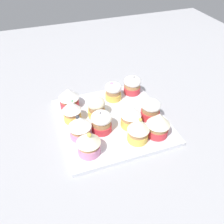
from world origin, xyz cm
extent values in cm
cube|color=#9E9EA3|center=(0.00, 0.00, -1.50)|extent=(180.00, 180.00, 3.00)
cube|color=silver|center=(0.00, 0.00, 0.60)|extent=(31.87, 31.87, 1.20)
cylinder|color=#D1333D|center=(-10.24, -9.91, 2.38)|extent=(6.05, 6.05, 2.35)
cylinder|color=#AD7F51|center=(-10.24, -9.91, 4.32)|extent=(5.65, 5.65, 1.54)
cone|color=#F4EDC6|center=(-10.24, -9.91, 6.92)|extent=(6.60, 6.60, 3.65)
cylinder|color=#D1333D|center=(-2.93, -11.27, 2.49)|extent=(5.81, 5.81, 2.58)
cylinder|color=#AD7F51|center=(-2.93, -11.27, 4.37)|extent=(5.28, 5.28, 1.20)
ellipsoid|color=white|center=(-2.93, -11.27, 5.97)|extent=(5.87, 5.87, 3.33)
cylinder|color=#D1333D|center=(11.40, -11.49, 2.34)|extent=(5.69, 5.69, 2.28)
cylinder|color=#AD7F51|center=(11.40, -11.49, 4.03)|extent=(5.37, 5.37, 1.10)
ellipsoid|color=white|center=(11.40, -11.49, 5.64)|extent=(5.93, 5.93, 3.52)
sphere|color=#333338|center=(11.17, -11.85, 7.30)|extent=(0.62, 0.62, 0.62)
cylinder|color=#EFC651|center=(-10.38, -3.79, 2.37)|extent=(5.66, 5.66, 2.33)
cylinder|color=#AD7F51|center=(-10.38, -3.79, 4.33)|extent=(5.18, 5.18, 1.59)
cone|color=#F4EDC6|center=(-10.38, -3.79, 7.12)|extent=(6.10, 6.10, 3.98)
sphere|color=#EAD64C|center=(-10.81, -3.89, 8.97)|extent=(0.90, 0.90, 0.90)
cylinder|color=#EFC651|center=(-4.24, -4.27, 2.56)|extent=(5.81, 5.81, 2.72)
cylinder|color=#AD7F51|center=(-4.24, -4.27, 4.57)|extent=(5.52, 5.52, 1.31)
cone|color=white|center=(-4.24, -4.27, 7.04)|extent=(5.96, 5.96, 3.63)
cylinder|color=#EFC651|center=(10.02, -4.03, 2.32)|extent=(5.30, 5.30, 2.24)
cylinder|color=#AD7F51|center=(10.02, -4.03, 4.08)|extent=(4.82, 4.82, 1.29)
ellipsoid|color=white|center=(10.02, -4.03, 5.73)|extent=(5.56, 5.56, 3.35)
sphere|color=pink|center=(10.13, -3.49, 7.23)|extent=(1.16, 1.16, 1.16)
cylinder|color=#D1333D|center=(-3.36, 4.38, 2.33)|extent=(5.76, 5.76, 2.26)
cylinder|color=#AD7F51|center=(-3.36, 4.38, 4.20)|extent=(5.31, 5.31, 1.47)
ellipsoid|color=white|center=(-3.36, 4.38, 5.98)|extent=(5.91, 5.91, 3.49)
sphere|color=#333338|center=(-3.39, 4.58, 7.64)|extent=(0.61, 0.61, 0.61)
cylinder|color=#EFC651|center=(3.29, 3.87, 2.38)|extent=(5.26, 5.26, 2.37)
cylinder|color=#AD7F51|center=(3.29, 3.87, 4.27)|extent=(4.78, 4.78, 1.40)
ellipsoid|color=#F4EDC6|center=(3.29, 3.87, 6.08)|extent=(5.38, 5.38, 3.68)
cylinder|color=pink|center=(-10.29, 10.05, 2.50)|extent=(5.96, 5.96, 2.61)
cylinder|color=#AD7F51|center=(-10.29, 10.05, 4.40)|extent=(5.50, 5.50, 1.19)
cone|color=#F4EDC6|center=(-10.29, 10.05, 6.63)|extent=(6.38, 6.38, 3.26)
sphere|color=#EAD64C|center=(-10.86, 9.86, 8.08)|extent=(1.16, 1.16, 1.16)
cylinder|color=pink|center=(-3.66, 10.67, 2.35)|extent=(6.02, 6.02, 2.29)
cylinder|color=#AD7F51|center=(-3.66, 10.67, 4.22)|extent=(5.47, 5.47, 1.45)
cone|color=white|center=(-3.66, 10.67, 6.60)|extent=(6.51, 6.51, 3.32)
sphere|color=#333338|center=(-3.32, 10.96, 8.09)|extent=(1.15, 1.15, 1.15)
cylinder|color=#EFC651|center=(3.79, 11.29, 2.45)|extent=(5.20, 5.20, 2.50)
cylinder|color=#AD7F51|center=(3.79, 11.29, 4.39)|extent=(4.87, 4.87, 1.38)
cone|color=white|center=(3.79, 11.29, 6.72)|extent=(5.79, 5.79, 3.27)
sphere|color=#4CB266|center=(3.98, 10.72, 8.25)|extent=(0.66, 0.66, 0.66)
cylinder|color=#D1333D|center=(10.73, 10.70, 2.40)|extent=(5.99, 5.99, 2.41)
cylinder|color=#AD7F51|center=(10.73, 10.70, 4.23)|extent=(5.44, 5.44, 1.24)
cone|color=white|center=(10.73, 10.70, 6.46)|extent=(6.71, 6.71, 3.22)
camera|label=1|loc=(-52.89, 18.95, 50.63)|focal=39.25mm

